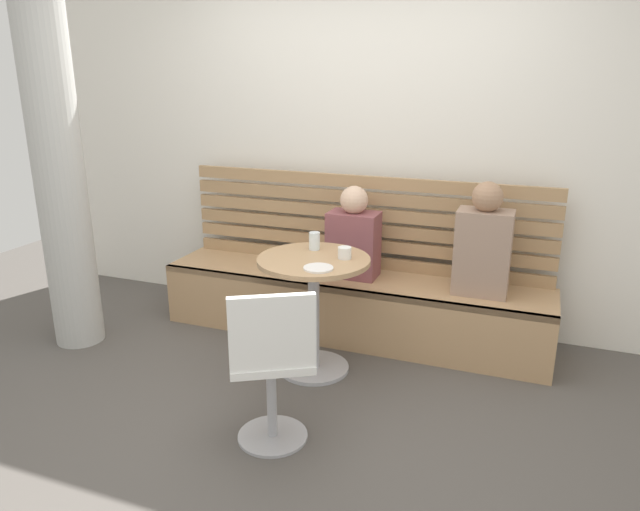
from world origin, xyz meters
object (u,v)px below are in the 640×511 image
Objects in this scene: cup_ceramic_white at (345,253)px; plate_small at (318,268)px; cafe_table at (314,293)px; white_chair at (272,362)px; booth_bench at (351,306)px; cup_water_clear at (314,241)px; person_child_left at (354,237)px; person_adult at (483,245)px.

cup_ceramic_white reaches higher than plate_small.
white_chair reaches higher than cafe_table.
booth_bench is at bearing 93.15° from plate_small.
booth_bench is 24.55× the size of cup_water_clear.
person_child_left is 5.75× the size of cup_water_clear.
person_adult is at bearing 34.19° from cup_ceramic_white.
person_child_left is (0.00, 0.03, 0.50)m from booth_bench.
person_child_left is at bearing 74.09° from cup_water_clear.
booth_bench is 0.71m from cup_water_clear.
person_adult reaches higher than booth_bench.
booth_bench is at bearing 102.81° from cup_ceramic_white.
person_child_left reaches higher than cafe_table.
cafe_table is at bearing 96.94° from white_chair.
plate_small is (0.16, -0.35, -0.05)m from cup_water_clear.
booth_bench is 3.65× the size of cafe_table.
booth_bench is at bearing 179.83° from person_adult.
white_chair reaches higher than plate_small.
person_child_left is at bearing 91.43° from white_chair.
cup_ceramic_white is at bearing 72.74° from plate_small.
cup_water_clear is at bearing -106.39° from booth_bench.
white_chair is at bearing -83.06° from cafe_table.
person_adult is 1.14× the size of person_child_left.
person_adult is at bearing 31.47° from cafe_table.
person_adult reaches higher than cafe_table.
cup_water_clear is at bearing -157.81° from person_adult.
person_adult is 6.58× the size of cup_water_clear.
cafe_table is 9.25× the size of cup_ceramic_white.
cafe_table is at bearing -70.31° from cup_water_clear.
cup_ceramic_white is (0.08, 0.86, 0.31)m from white_chair.
plate_small is at bearing -107.26° from cup_ceramic_white.
person_child_left is 7.91× the size of cup_ceramic_white.
cup_water_clear is (-0.12, -0.40, 0.57)m from booth_bench.
person_child_left is 0.55m from cup_ceramic_white.
booth_bench is 33.75× the size of cup_ceramic_white.
cup_ceramic_white is (0.11, -0.54, 0.06)m from person_child_left.
cafe_table is 0.87× the size of white_chair.
plate_small is at bearing -137.69° from person_adult.
person_child_left is 0.78m from plate_small.
booth_bench is at bearing 91.60° from white_chair.
cup_ceramic_white is (-0.75, -0.51, 0.01)m from person_adult.
cup_ceramic_white is at bearing 18.05° from cafe_table.
cup_ceramic_white is 0.73× the size of cup_water_clear.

